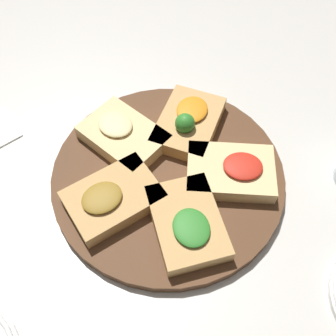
# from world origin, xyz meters

# --- Properties ---
(ground_plane) EXTENTS (3.00, 3.00, 0.00)m
(ground_plane) POSITION_xyz_m (0.00, 0.00, 0.00)
(ground_plane) COLOR beige
(serving_board) EXTENTS (0.40, 0.40, 0.02)m
(serving_board) POSITION_xyz_m (0.00, 0.00, 0.01)
(serving_board) COLOR #51331E
(serving_board) RESTS_ON ground_plane
(focaccia_slice_0) EXTENTS (0.10, 0.15, 0.04)m
(focaccia_slice_0) POSITION_xyz_m (0.00, 0.11, 0.03)
(focaccia_slice_0) COLOR tan
(focaccia_slice_0) RESTS_ON serving_board
(focaccia_slice_1) EXTENTS (0.17, 0.15, 0.04)m
(focaccia_slice_1) POSITION_xyz_m (-0.10, 0.04, 0.03)
(focaccia_slice_1) COLOR #E5C689
(focaccia_slice_1) RESTS_ON serving_board
(focaccia_slice_2) EXTENTS (0.17, 0.18, 0.06)m
(focaccia_slice_2) POSITION_xyz_m (-0.06, -0.08, 0.04)
(focaccia_slice_2) COLOR tan
(focaccia_slice_2) RESTS_ON serving_board
(focaccia_slice_3) EXTENTS (0.16, 0.18, 0.04)m
(focaccia_slice_3) POSITION_xyz_m (0.06, -0.09, 0.03)
(focaccia_slice_3) COLOR #E5C689
(focaccia_slice_3) RESTS_ON serving_board
(focaccia_slice_4) EXTENTS (0.17, 0.14, 0.04)m
(focaccia_slice_4) POSITION_xyz_m (0.10, 0.03, 0.03)
(focaccia_slice_4) COLOR tan
(focaccia_slice_4) RESTS_ON serving_board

